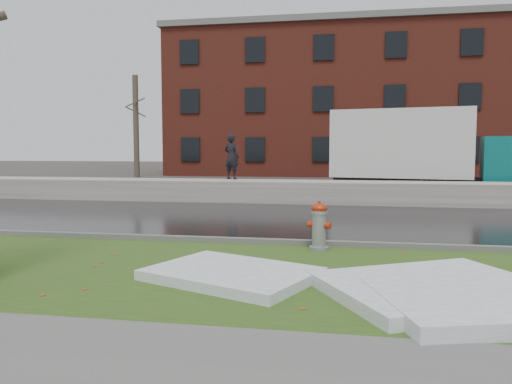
# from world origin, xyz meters

# --- Properties ---
(ground) EXTENTS (120.00, 120.00, 0.00)m
(ground) POSITION_xyz_m (0.00, 0.00, 0.00)
(ground) COLOR #47423D
(ground) RESTS_ON ground
(verge) EXTENTS (60.00, 4.50, 0.04)m
(verge) POSITION_xyz_m (0.00, -1.25, 0.02)
(verge) COLOR #2A4A18
(verge) RESTS_ON ground
(road) EXTENTS (60.00, 7.00, 0.03)m
(road) POSITION_xyz_m (0.00, 4.50, 0.01)
(road) COLOR black
(road) RESTS_ON ground
(parking_lot) EXTENTS (60.00, 9.00, 0.03)m
(parking_lot) POSITION_xyz_m (0.00, 13.00, 0.01)
(parking_lot) COLOR slate
(parking_lot) RESTS_ON ground
(curb) EXTENTS (60.00, 0.15, 0.14)m
(curb) POSITION_xyz_m (0.00, 1.00, 0.07)
(curb) COLOR slate
(curb) RESTS_ON ground
(snowbank) EXTENTS (60.00, 1.60, 0.75)m
(snowbank) POSITION_xyz_m (0.00, 8.70, 0.38)
(snowbank) COLOR beige
(snowbank) RESTS_ON ground
(brick_building) EXTENTS (26.00, 12.00, 10.00)m
(brick_building) POSITION_xyz_m (2.00, 30.00, 5.00)
(brick_building) COLOR maroon
(brick_building) RESTS_ON ground
(bg_tree_left) EXTENTS (1.40, 1.62, 6.50)m
(bg_tree_left) POSITION_xyz_m (-12.00, 22.00, 3.33)
(bg_tree_left) COLOR brown
(bg_tree_left) RESTS_ON ground
(bg_tree_center) EXTENTS (1.40, 1.62, 6.50)m
(bg_tree_center) POSITION_xyz_m (-6.00, 26.00, 3.33)
(bg_tree_center) COLOR brown
(bg_tree_center) RESTS_ON ground
(fire_hydrant) EXTENTS (0.44, 0.41, 0.89)m
(fire_hydrant) POSITION_xyz_m (0.77, 0.61, 0.51)
(fire_hydrant) COLOR #93949A
(fire_hydrant) RESTS_ON verge
(box_truck) EXTENTS (10.23, 3.87, 3.38)m
(box_truck) POSITION_xyz_m (4.47, 12.06, 1.79)
(box_truck) COLOR black
(box_truck) RESTS_ON ground
(worker) EXTENTS (0.70, 0.59, 1.63)m
(worker) POSITION_xyz_m (-2.82, 9.30, 1.56)
(worker) COLOR black
(worker) RESTS_ON snowbank
(snow_patch_near) EXTENTS (3.24, 2.99, 0.16)m
(snow_patch_near) POSITION_xyz_m (2.33, -1.90, 0.12)
(snow_patch_near) COLOR white
(snow_patch_near) RESTS_ON verge
(snow_patch_far) EXTENTS (2.65, 2.32, 0.14)m
(snow_patch_far) POSITION_xyz_m (-0.32, -1.61, 0.11)
(snow_patch_far) COLOR white
(snow_patch_far) RESTS_ON verge
(snow_patch_side) EXTENTS (3.19, 2.51, 0.18)m
(snow_patch_side) POSITION_xyz_m (3.01, -2.40, 0.13)
(snow_patch_side) COLOR white
(snow_patch_side) RESTS_ON verge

